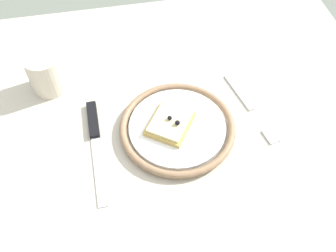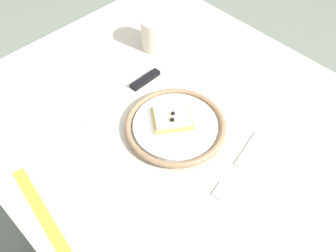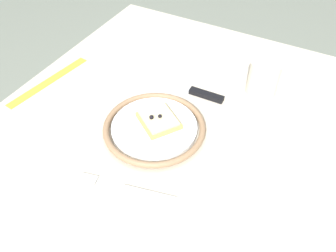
# 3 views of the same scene
# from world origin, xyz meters

# --- Properties ---
(dining_table) EXTENTS (0.98, 0.82, 0.78)m
(dining_table) POSITION_xyz_m (0.00, 0.00, 0.67)
(dining_table) COLOR #BCB29E
(dining_table) RESTS_ON ground_plane
(plate) EXTENTS (0.23, 0.23, 0.02)m
(plate) POSITION_xyz_m (-0.01, 0.02, 0.79)
(plate) COLOR white
(plate) RESTS_ON dining_table
(pizza_slice_near) EXTENTS (0.11, 0.12, 0.03)m
(pizza_slice_near) POSITION_xyz_m (0.00, 0.02, 0.80)
(pizza_slice_near) COLOR tan
(pizza_slice_near) RESTS_ON plate
(knife) EXTENTS (0.02, 0.24, 0.01)m
(knife) POSITION_xyz_m (0.15, 0.00, 0.78)
(knife) COLOR silver
(knife) RESTS_ON dining_table
(fork) EXTENTS (0.06, 0.20, 0.00)m
(fork) POSITION_xyz_m (-0.18, -0.00, 0.78)
(fork) COLOR #B8B8B8
(fork) RESTS_ON dining_table
(cup) EXTENTS (0.08, 0.08, 0.09)m
(cup) POSITION_xyz_m (0.24, -0.15, 0.82)
(cup) COLOR beige
(cup) RESTS_ON dining_table
(measuring_tape) EXTENTS (0.26, 0.06, 0.00)m
(measuring_tape) POSITION_xyz_m (0.01, 0.36, 0.78)
(measuring_tape) COLOR yellow
(measuring_tape) RESTS_ON dining_table
(napkin) EXTENTS (0.16, 0.13, 0.00)m
(napkin) POSITION_xyz_m (0.36, 0.34, 0.78)
(napkin) COLOR white
(napkin) RESTS_ON dining_table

